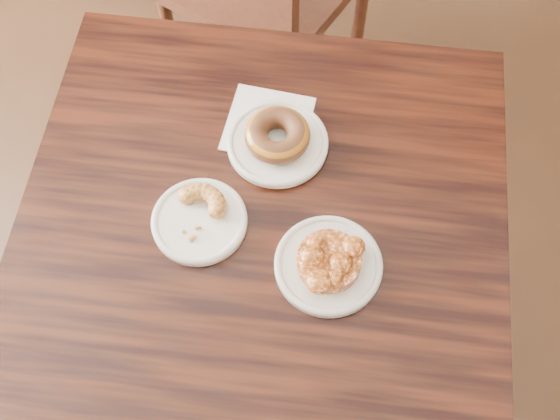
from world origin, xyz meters
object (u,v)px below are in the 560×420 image
(cafe_table, at_px, (266,297))
(glazed_donut, at_px, (277,135))
(apple_fritter, at_px, (329,260))
(cruller_fragment, at_px, (198,216))

(cafe_table, distance_m, glazed_donut, 0.44)
(cafe_table, xyz_separation_m, apple_fritter, (0.13, -0.05, 0.40))
(glazed_donut, bearing_deg, cruller_fragment, -112.10)
(cafe_table, height_order, apple_fritter, apple_fritter)
(glazed_donut, xyz_separation_m, cruller_fragment, (-0.07, -0.18, -0.01))
(cafe_table, bearing_deg, apple_fritter, -32.18)
(cafe_table, bearing_deg, cruller_fragment, -167.60)
(cruller_fragment, bearing_deg, cafe_table, 23.57)
(cafe_table, height_order, cruller_fragment, cruller_fragment)
(glazed_donut, relative_size, apple_fritter, 0.80)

